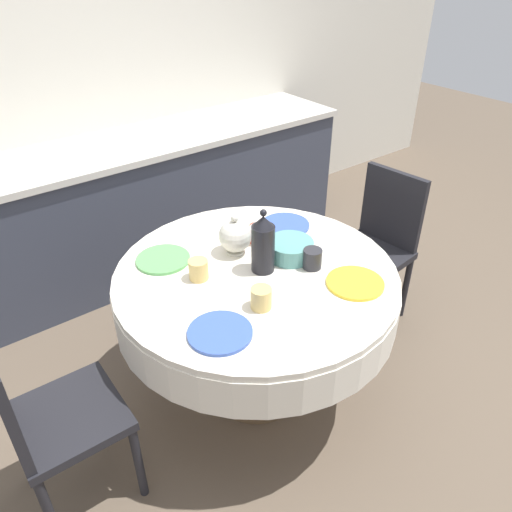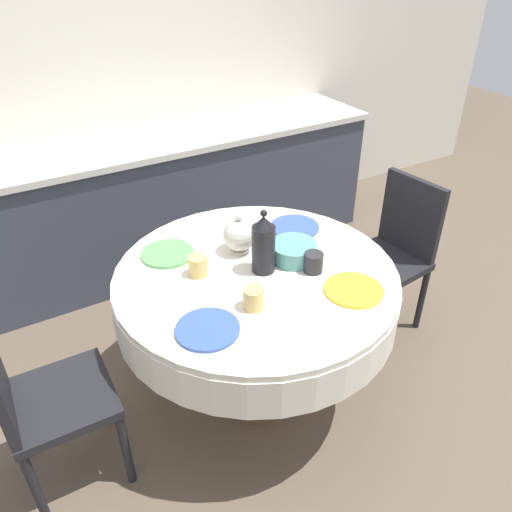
{
  "view_description": "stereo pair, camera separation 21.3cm",
  "coord_description": "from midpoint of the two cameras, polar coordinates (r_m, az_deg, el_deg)",
  "views": [
    {
      "loc": [
        -1.09,
        -1.42,
        1.99
      ],
      "look_at": [
        0.0,
        0.0,
        0.83
      ],
      "focal_mm": 35.0,
      "sensor_mm": 36.0,
      "label": 1
    },
    {
      "loc": [
        -0.92,
        -1.54,
        1.99
      ],
      "look_at": [
        0.0,
        0.0,
        0.83
      ],
      "focal_mm": 35.0,
      "sensor_mm": 36.0,
      "label": 2
    }
  ],
  "objects": [
    {
      "name": "cup_far_left",
      "position": [
        2.14,
        -9.44,
        -1.64
      ],
      "size": [
        0.08,
        0.08,
        0.09
      ],
      "primitive_type": "cylinder",
      "color": "#DBB766",
      "rests_on": "dining_table"
    },
    {
      "name": "cup_near_right",
      "position": [
        2.18,
        3.69,
        -0.4
      ],
      "size": [
        0.08,
        0.08,
        0.09
      ],
      "primitive_type": "cylinder",
      "color": "#28282D",
      "rests_on": "dining_table"
    },
    {
      "name": "coffee_carafe",
      "position": [
        2.12,
        -2.07,
        1.27
      ],
      "size": [
        0.1,
        0.1,
        0.3
      ],
      "color": "black",
      "rests_on": "dining_table"
    },
    {
      "name": "chair_right",
      "position": [
        2.11,
        -25.87,
        -16.16
      ],
      "size": [
        0.41,
        0.41,
        0.9
      ],
      "rotation": [
        0.0,
        0.0,
        -1.59
      ],
      "color": "black",
      "rests_on": "ground_plane"
    },
    {
      "name": "cup_far_right",
      "position": [
        2.36,
        -2.35,
        2.48
      ],
      "size": [
        0.08,
        0.08,
        0.09
      ],
      "primitive_type": "cylinder",
      "color": "#CC4C3D",
      "rests_on": "dining_table"
    },
    {
      "name": "fruit_bowl",
      "position": [
        2.25,
        1.32,
        0.67
      ],
      "size": [
        0.21,
        0.21,
        0.08
      ],
      "primitive_type": "cylinder",
      "color": "#569993",
      "rests_on": "dining_table"
    },
    {
      "name": "wall_back",
      "position": [
        3.47,
        -21.24,
        19.44
      ],
      "size": [
        7.0,
        0.05,
        2.6
      ],
      "color": "silver",
      "rests_on": "ground_plane"
    },
    {
      "name": "chair_left",
      "position": [
        2.93,
        11.71,
        1.68
      ],
      "size": [
        0.44,
        0.44,
        0.9
      ],
      "rotation": [
        0.0,
        0.0,
        -4.61
      ],
      "color": "black",
      "rests_on": "ground_plane"
    },
    {
      "name": "cup_near_left",
      "position": [
        1.95,
        -2.54,
        -4.95
      ],
      "size": [
        0.08,
        0.08,
        0.09
      ],
      "primitive_type": "cylinder",
      "color": "#DBB766",
      "rests_on": "dining_table"
    },
    {
      "name": "plate_far_left",
      "position": [
        2.3,
        -13.2,
        -0.46
      ],
      "size": [
        0.24,
        0.24,
        0.01
      ],
      "primitive_type": "cylinder",
      "color": "#5BA85B",
      "rests_on": "dining_table"
    },
    {
      "name": "plate_near_right",
      "position": [
        2.12,
        8.45,
        -3.16
      ],
      "size": [
        0.24,
        0.24,
        0.01
      ],
      "primitive_type": "cylinder",
      "color": "yellow",
      "rests_on": "dining_table"
    },
    {
      "name": "dining_table",
      "position": [
        2.25,
        -2.72,
        -4.48
      ],
      "size": [
        1.25,
        1.25,
        0.75
      ],
      "color": "brown",
      "rests_on": "ground_plane"
    },
    {
      "name": "ground_plane",
      "position": [
        2.68,
        -2.36,
        -15.1
      ],
      "size": [
        12.0,
        12.0,
        0.0
      ],
      "primitive_type": "plane",
      "color": "brown"
    },
    {
      "name": "kitchen_counter",
      "position": [
        3.45,
        -16.61,
        4.96
      ],
      "size": [
        3.24,
        0.64,
        0.9
      ],
      "color": "#383D4C",
      "rests_on": "ground_plane"
    },
    {
      "name": "plate_far_right",
      "position": [
        2.51,
        0.94,
        3.5
      ],
      "size": [
        0.24,
        0.24,
        0.01
      ],
      "primitive_type": "cylinder",
      "color": "#3856AD",
      "rests_on": "dining_table"
    },
    {
      "name": "teapot",
      "position": [
        2.27,
        -5.08,
        2.19
      ],
      "size": [
        0.21,
        0.15,
        0.2
      ],
      "color": "silver",
      "rests_on": "dining_table"
    },
    {
      "name": "plate_near_left",
      "position": [
        1.87,
        -7.45,
        -8.81
      ],
      "size": [
        0.24,
        0.24,
        0.01
      ],
      "primitive_type": "cylinder",
      "color": "#3856AD",
      "rests_on": "dining_table"
    }
  ]
}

